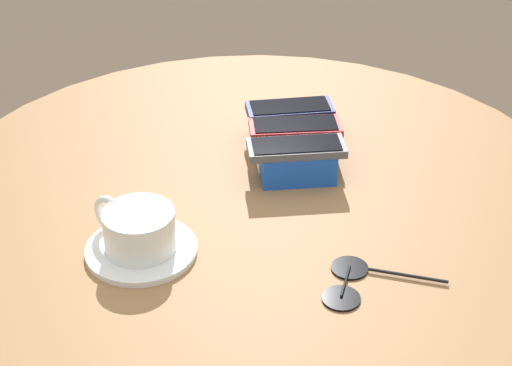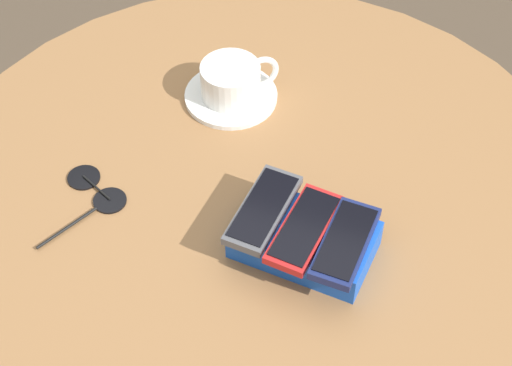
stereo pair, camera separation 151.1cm
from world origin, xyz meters
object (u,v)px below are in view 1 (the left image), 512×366
Objects in this scene: phone_gray at (296,148)px; sunglasses at (352,282)px; saucer at (141,250)px; coffee_cup at (138,229)px; phone_red at (295,127)px; phone_navy at (290,109)px; phone_box at (292,144)px; round_table at (256,278)px.

sunglasses is (0.24, 0.02, -0.05)m from phone_gray.
saucer is 0.03m from coffee_cup.
phone_navy is at bearing 176.53° from phone_red.
coffee_cup is 0.27m from sunglasses.
phone_box reaches higher than sunglasses.
sunglasses is (0.29, 0.01, -0.05)m from phone_red.
phone_red is at bearing -3.47° from phone_navy.
coffee_cup is at bearing -113.37° from sunglasses.
phone_red is at bearing 91.87° from phone_box.
phone_box is 0.06m from phone_navy.
phone_box is 0.03m from phone_red.
coffee_cup is 0.67× the size of sunglasses.
phone_navy is 0.93× the size of saucer.
phone_navy is at bearing 152.17° from round_table.
round_table is 0.26m from sunglasses.
round_table is 6.70× the size of phone_gray.
sunglasses is at bearing 1.19° from phone_red.
coffee_cup reaches higher than sunglasses.
coffee_cup is (0.10, -0.16, 0.18)m from round_table.
phone_navy is 0.05m from phone_red.
phone_box is 1.29× the size of phone_gray.
sunglasses is at bearing 2.12° from phone_box.
round_table is 7.13× the size of phone_navy.
round_table is 8.91× the size of coffee_cup.
sunglasses is (0.29, 0.01, -0.02)m from phone_box.
coffee_cup is (0.19, -0.23, 0.01)m from phone_box.
phone_box is 0.29m from sunglasses.
phone_box is 0.06m from phone_gray.
phone_red is 0.99× the size of phone_gray.
phone_box is 1.31× the size of phone_red.
sunglasses is at bearing 66.91° from saucer.
phone_box is 1.72× the size of coffee_cup.
saucer reaches higher than sunglasses.
phone_navy reaches higher than sunglasses.
phone_box is at bearing 143.13° from round_table.
saucer is (0.19, -0.23, -0.02)m from phone_box.
coffee_cup is at bearing -137.32° from saucer.
coffee_cup is (0.13, -0.23, -0.01)m from phone_gray.
phone_navy reaches higher than round_table.
coffee_cup is at bearing -44.58° from phone_navy.
round_table is at bearing -27.83° from phone_navy.
round_table is 0.25m from phone_navy.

